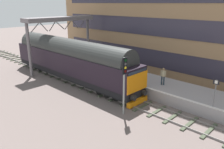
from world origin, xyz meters
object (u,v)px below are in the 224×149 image
signal_post_near (124,78)px  platform_number_sign (215,89)px  diesel_locomotive (70,58)px  waiting_passenger (163,75)px

signal_post_near → platform_number_sign: signal_post_near is taller
diesel_locomotive → signal_post_near: 10.11m
diesel_locomotive → waiting_passenger: size_ratio=11.88×
platform_number_sign → waiting_passenger: (1.47, 5.24, -0.42)m
waiting_passenger → diesel_locomotive: bearing=-3.0°
diesel_locomotive → signal_post_near: (-2.10, -9.87, 0.49)m
signal_post_near → platform_number_sign: bearing=-53.0°
diesel_locomotive → waiting_passenger: bearing=-71.3°
diesel_locomotive → signal_post_near: diesel_locomotive is taller
diesel_locomotive → waiting_passenger: 10.49m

